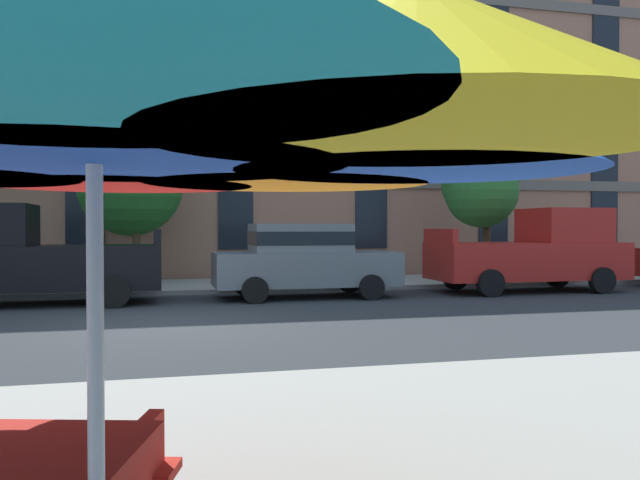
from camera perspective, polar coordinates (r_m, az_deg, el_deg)
The scene contains 9 objects.
ground_plane at distance 11.55m, azimuth -13.41°, elevation -7.35°, with size 120.00×120.00×0.00m, color #2D3033.
sidewalk_far at distance 18.30m, azimuth -13.69°, elevation -4.04°, with size 56.00×3.60×0.12m, color #9E998E.
apartment_building at distance 26.83m, azimuth -13.89°, elevation 11.19°, with size 45.07×12.08×12.80m.
pickup_black at distance 15.38m, azimuth -24.31°, elevation -1.47°, with size 5.10×2.12×2.20m.
sedan_gray at distance 15.52m, azimuth -1.46°, elevation -1.63°, with size 4.40×1.98×1.78m.
pickup_red at distance 17.97m, azimuth 18.44°, elevation -1.07°, with size 5.10×2.12×2.20m.
street_tree_middle at distance 18.77m, azimuth -16.18°, elevation 5.21°, with size 2.93×2.93×4.38m.
street_tree_right at distance 20.28m, azimuth 14.10°, elevation 4.83°, with size 2.41×2.39×4.26m.
patio_umbrella at distance 2.48m, azimuth -19.36°, elevation 11.26°, with size 3.92×3.92×2.41m.
Camera 1 is at (-0.14, -11.43, 1.70)m, focal length 36.21 mm.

